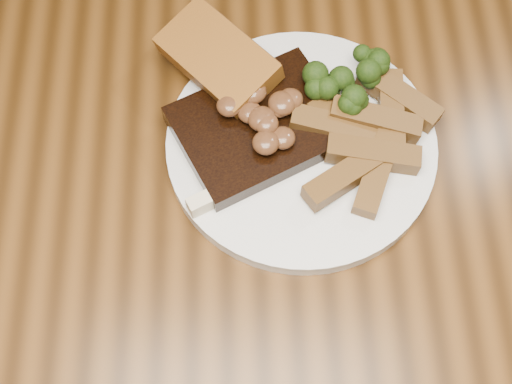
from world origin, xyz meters
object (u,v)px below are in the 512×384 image
dining_table (243,226)px  plate (301,146)px  garlic_bread (219,70)px  steak (259,127)px  potato_wedges (373,140)px

dining_table → plate: (0.06, 0.04, 0.10)m
plate → dining_table: bearing=-144.7°
dining_table → garlic_bread: bearing=99.3°
dining_table → garlic_bread: size_ratio=13.30×
plate → steak: steak is taller
potato_wedges → plate: bearing=175.2°
plate → potato_wedges: bearing=-4.8°
potato_wedges → steak: bearing=170.6°
dining_table → garlic_bread: garlic_bread is taller
plate → steak: bearing=163.3°
plate → potato_wedges: (0.07, -0.01, 0.02)m
dining_table → garlic_bread: (-0.02, 0.12, 0.12)m
dining_table → steak: 0.13m
steak → garlic_bread: garlic_bread is taller
garlic_bread → steak: bearing=-12.7°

